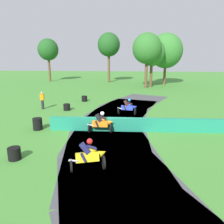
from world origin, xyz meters
TOP-DOWN VIEW (x-y plane):
  - ground_plane at (0.00, 0.00)m, footprint 120.00×120.00m
  - track_asphalt at (1.10, 0.04)m, footprint 9.45×30.02m
  - safety_barrier at (5.16, 0.18)m, footprint 18.28×0.95m
  - motorcycle_lead_blue at (1.12, 4.29)m, footprint 1.71×0.97m
  - motorcycle_chase_orange at (-0.51, -0.41)m, footprint 1.68×0.68m
  - motorcycle_trailing_yellow at (-0.39, -5.15)m, footprint 1.68×1.14m
  - tire_stack_near at (-3.75, 9.53)m, footprint 0.60×0.60m
  - tire_stack_mid_a at (-4.48, 5.31)m, footprint 0.61×0.61m
  - tire_stack_mid_b at (-4.84, -0.21)m, footprint 0.62×0.62m
  - tire_stack_far at (-4.11, -4.57)m, footprint 0.60×0.60m
  - track_marshal at (-6.85, 5.59)m, footprint 0.34×0.24m
  - tree_far_left at (3.55, 20.82)m, footprint 4.37×4.37m
  - tree_far_right at (7.06, 25.61)m, footprint 5.58×5.58m
  - tree_mid_rise at (-2.97, 28.03)m, footprint 4.08×4.08m
  - tree_behind_barrier at (4.42, 22.19)m, footprint 4.02×4.02m
  - tree_distant at (-14.78, 28.76)m, footprint 3.91×3.91m

SIDE VIEW (x-z plane):
  - ground_plane at x=0.00m, z-range 0.00..0.00m
  - track_asphalt at x=1.10m, z-range 0.00..0.01m
  - tire_stack_far at x=-4.11m, z-range 0.00..0.60m
  - tire_stack_near at x=-3.75m, z-range 0.00..0.60m
  - tire_stack_mid_a at x=-4.48m, z-range 0.00..0.60m
  - tire_stack_mid_b at x=-4.84m, z-range 0.00..0.80m
  - safety_barrier at x=5.16m, z-range 0.00..0.90m
  - motorcycle_trailing_yellow at x=-0.39m, z-range -0.07..1.36m
  - motorcycle_lead_blue at x=1.12m, z-range -0.07..1.36m
  - motorcycle_chase_orange at x=-0.51m, z-range -0.05..1.37m
  - track_marshal at x=-6.85m, z-range 0.00..1.63m
  - tree_behind_barrier at x=4.42m, z-range 1.61..9.12m
  - tree_far_right at x=7.06m, z-range 1.38..10.02m
  - tree_far_left at x=3.55m, z-range 1.80..10.04m
  - tree_distant at x=-14.78m, z-range 1.95..10.07m
  - tree_mid_rise at x=-2.97m, z-range 2.31..11.34m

